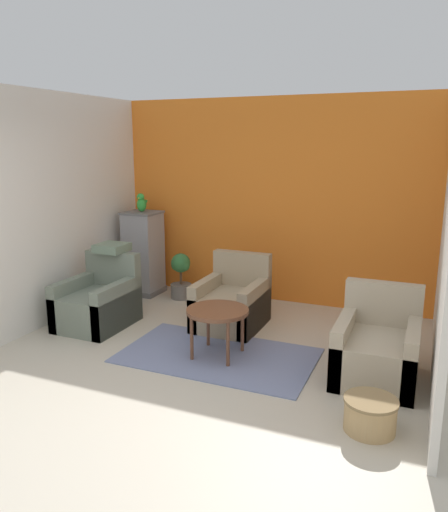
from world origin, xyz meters
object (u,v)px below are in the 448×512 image
Objects in this scene: armchair_middle at (232,304)px; potted_plant at (181,275)px; armchair_right at (377,350)px; coffee_table at (217,314)px; armchair_left at (98,303)px; parrot at (142,203)px; wicker_basket at (370,413)px; birdcage at (143,253)px.

armchair_middle is 1.32m from potted_plant.
armchair_right and armchair_middle have the same top height.
potted_plant reaches higher than coffee_table.
armchair_left and armchair_right have the same top height.
armchair_left is at bearing -106.85° from potted_plant.
parrot is at bearing 98.32° from armchair_left.
armchair_left is (-1.69, 0.27, -0.19)m from coffee_table.
coffee_table is 1.55× the size of wicker_basket.
armchair_right is 3.77m from birdcage.
parrot is 0.65× the size of wicker_basket.
coffee_table is at bearing -40.79° from parrot.
coffee_table is 0.53× the size of birdcage.
parrot reaches higher than wicker_basket.
birdcage is 4.29m from wicker_basket.
potted_plant is (0.61, -0.01, -0.26)m from birdcage.
armchair_middle is 0.73× the size of birdcage.
potted_plant is at bearing 128.27° from coffee_table.
armchair_left is at bearing -81.67° from birdcage.
wicker_basket is at bearing -42.57° from armchair_middle.
armchair_right is at bearing -22.59° from armchair_middle.
potted_plant is (-1.28, 1.62, -0.12)m from coffee_table.
armchair_middle reaches higher than wicker_basket.
armchair_right is 1.00× the size of armchair_middle.
birdcage reaches higher than coffee_table.
coffee_table is 1.84m from wicker_basket.
wicker_basket is (0.06, -0.94, -0.13)m from armchair_right.
armchair_left reaches higher than potted_plant.
coffee_table is 0.99× the size of potted_plant.
parrot is 0.42× the size of potted_plant.
armchair_right is at bearing -27.48° from potted_plant.
armchair_middle is 2.47m from wicker_basket.
birdcage reaches higher than armchair_right.
armchair_left is 1.41m from birdcage.
coffee_table is at bearing -40.75° from birdcage.
wicker_basket is (3.51, -2.43, -1.18)m from parrot.
wicker_basket is at bearing -86.35° from armchair_right.
parrot is (-1.69, 0.76, 1.05)m from armchair_middle.
birdcage is 0.66m from potted_plant.
parrot is (-1.89, 1.63, 0.87)m from coffee_table.
coffee_table is at bearing 153.84° from wicker_basket.
birdcage is at bearing -90.00° from parrot.
wicker_basket is (3.31, -1.07, -0.13)m from armchair_left.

